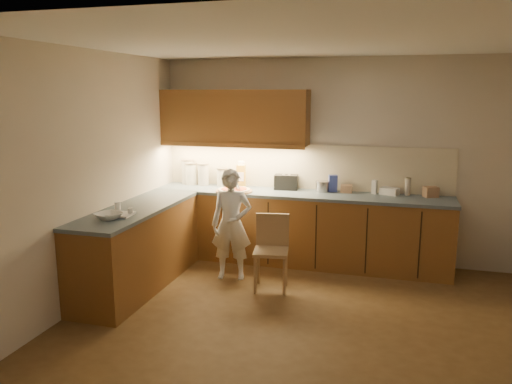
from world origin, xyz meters
TOP-DOWN VIEW (x-y plane):
  - room at (0.00, 0.00)m, footprint 4.54×4.50m
  - l_counter at (-0.92, 1.25)m, footprint 3.77×2.62m
  - backsplash at (-0.38, 1.99)m, footprint 3.75×0.02m
  - upper_cabinets at (-1.27, 1.82)m, footprint 1.95×0.36m
  - pizza_on_board at (-1.18, 1.52)m, footprint 0.47×0.47m
  - child at (-1.02, 0.94)m, footprint 0.52×0.39m
  - wooden_chair at (-0.50, 0.78)m, footprint 0.43×0.43m
  - mixing_bowl at (-1.95, -0.15)m, footprint 0.34×0.34m
  - canister_a at (-1.99, 1.90)m, footprint 0.17×0.17m
  - canister_b at (-1.91, 1.86)m, footprint 0.17×0.17m
  - canister_c at (-1.73, 1.85)m, footprint 0.16×0.16m
  - canister_d at (-1.47, 1.87)m, footprint 0.15×0.15m
  - oil_jug at (-1.19, 1.84)m, footprint 0.13×0.10m
  - toaster at (-0.58, 1.86)m, footprint 0.32×0.20m
  - steel_pot at (-0.10, 1.84)m, footprint 0.18×0.18m
  - blue_box at (0.03, 1.87)m, footprint 0.12×0.10m
  - card_box_a at (0.20, 1.86)m, footprint 0.14×0.10m
  - white_bottle at (0.54, 1.88)m, footprint 0.07×0.07m
  - flat_pack at (0.73, 1.89)m, footprint 0.25×0.22m
  - tall_jar at (0.94, 1.90)m, footprint 0.07×0.07m
  - card_box_b at (1.21, 1.87)m, footprint 0.20×0.18m
  - dough_cloth at (-1.94, 0.02)m, footprint 0.31×0.26m
  - spice_jar_a at (-2.08, 0.24)m, footprint 0.08×0.08m
  - spice_jar_b at (-1.83, 0.06)m, footprint 0.06×0.06m

SIDE VIEW (x-z plane):
  - l_counter at x=-0.92m, z-range 0.00..0.92m
  - wooden_chair at x=-0.50m, z-range 0.07..0.90m
  - child at x=-1.02m, z-range 0.00..1.30m
  - dough_cloth at x=-1.94m, z-range 0.92..0.94m
  - pizza_on_board at x=-1.18m, z-range 0.85..1.03m
  - mixing_bowl at x=-1.95m, z-range 0.92..0.98m
  - spice_jar_b at x=-1.83m, z-range 0.92..0.99m
  - spice_jar_a at x=-2.08m, z-range 0.92..1.00m
  - flat_pack at x=0.73m, z-range 0.92..1.01m
  - card_box_a at x=0.20m, z-range 0.92..1.02m
  - card_box_b at x=1.21m, z-range 0.92..1.04m
  - steel_pot at x=-0.10m, z-range 0.92..1.06m
  - white_bottle at x=0.54m, z-range 0.92..1.09m
  - toaster at x=-0.58m, z-range 0.92..1.12m
  - blue_box at x=0.03m, z-range 0.92..1.14m
  - tall_jar at x=0.94m, z-range 0.92..1.14m
  - canister_d at x=-1.47m, z-range 0.92..1.17m
  - canister_c at x=-1.73m, z-range 0.92..1.22m
  - canister_b at x=-1.91m, z-range 0.92..1.22m
  - oil_jug at x=-1.19m, z-range 0.90..1.26m
  - canister_a at x=-1.99m, z-range 0.92..1.26m
  - backsplash at x=-0.38m, z-range 0.92..1.50m
  - room at x=0.00m, z-range 0.37..2.99m
  - upper_cabinets at x=-1.27m, z-range 1.48..2.21m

